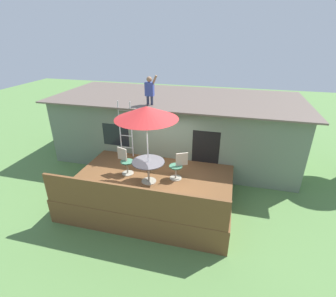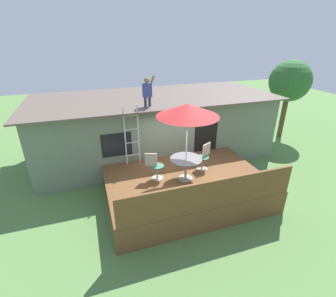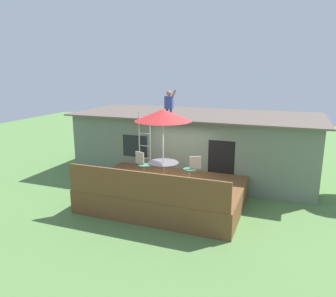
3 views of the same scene
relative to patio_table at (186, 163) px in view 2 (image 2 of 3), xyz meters
The scene contains 11 objects.
ground_plane 1.40m from the patio_table, 76.12° to the left, with size 40.00×40.00×0.00m, color #567F42.
house 3.80m from the patio_table, 89.24° to the left, with size 10.50×4.50×2.74m.
deck 1.01m from the patio_table, 76.12° to the left, with size 5.25×3.85×0.80m, color brown.
deck_railing 1.68m from the patio_table, 88.28° to the right, with size 5.15×0.08×0.90m, color brown.
patio_table is the anchor object (origin of this frame).
patio_umbrella 1.76m from the patio_table, 135.00° to the left, with size 1.90×1.90×2.54m.
step_ladder 2.21m from the patio_table, 131.60° to the left, with size 0.52×0.04×2.20m.
person_figure 3.07m from the patio_table, 105.70° to the left, with size 0.47×0.20×1.11m.
patio_chair_left 1.01m from the patio_table, 160.32° to the left, with size 0.60×0.44×0.92m.
patio_chair_right 0.99m from the patio_table, 27.14° to the left, with size 0.59×0.44×0.92m.
backyard_tree 8.26m from the patio_table, 27.15° to the left, with size 2.07×2.07×4.06m.
Camera 2 is at (-2.85, -6.69, 5.15)m, focal length 26.35 mm.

